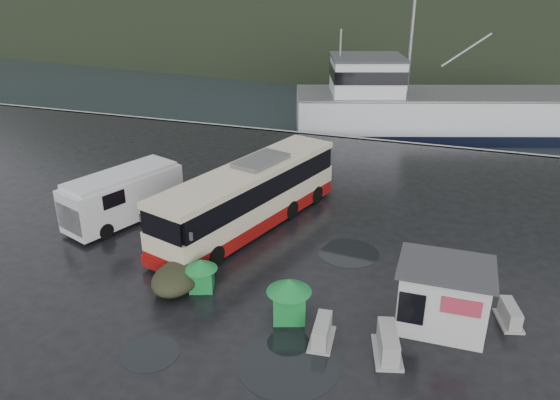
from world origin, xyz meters
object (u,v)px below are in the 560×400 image
(dome_tent, at_px, (178,288))
(jersey_barrier_b, at_px, (322,341))
(waste_bin_right, at_px, (289,318))
(ticket_kiosk, at_px, (439,326))
(white_van, at_px, (126,220))
(jersey_barrier_a, at_px, (387,354))
(fishing_trawler, at_px, (444,118))
(coach_bus, at_px, (250,226))
(waste_bin_left, at_px, (202,289))
(jersey_barrier_c, at_px, (508,322))

(dome_tent, relative_size, jersey_barrier_b, 1.62)
(waste_bin_right, relative_size, ticket_kiosk, 0.51)
(white_van, height_order, waste_bin_right, white_van)
(jersey_barrier_a, height_order, fishing_trawler, fishing_trawler)
(coach_bus, height_order, fishing_trawler, fishing_trawler)
(waste_bin_right, xyz_separation_m, jersey_barrier_a, (3.64, -0.89, 0.00))
(waste_bin_left, height_order, ticket_kiosk, ticket_kiosk)
(ticket_kiosk, height_order, fishing_trawler, fishing_trawler)
(waste_bin_right, xyz_separation_m, jersey_barrier_c, (7.50, 2.18, 0.00))
(fishing_trawler, bearing_deg, dome_tent, -124.35)
(dome_tent, height_order, jersey_barrier_a, dome_tent)
(coach_bus, bearing_deg, waste_bin_left, -71.16)
(jersey_barrier_a, bearing_deg, white_van, 156.14)
(waste_bin_right, distance_m, jersey_barrier_a, 3.75)
(waste_bin_right, distance_m, dome_tent, 4.73)
(dome_tent, xyz_separation_m, fishing_trawler, (8.62, 29.28, 0.00))
(coach_bus, height_order, white_van, coach_bus)
(waste_bin_right, height_order, fishing_trawler, fishing_trawler)
(coach_bus, xyz_separation_m, dome_tent, (-0.74, -5.98, 0.00))
(jersey_barrier_a, bearing_deg, jersey_barrier_b, -179.90)
(coach_bus, relative_size, dome_tent, 4.57)
(dome_tent, bearing_deg, coach_bus, 82.99)
(coach_bus, bearing_deg, white_van, -151.33)
(waste_bin_right, xyz_separation_m, ticket_kiosk, (5.16, 1.19, 0.00))
(jersey_barrier_a, bearing_deg, coach_bus, 136.15)
(waste_bin_right, xyz_separation_m, jersey_barrier_b, (1.45, -0.89, 0.00))
(jersey_barrier_b, height_order, fishing_trawler, fishing_trawler)
(coach_bus, bearing_deg, dome_tent, -79.96)
(white_van, distance_m, fishing_trawler, 28.25)
(coach_bus, xyz_separation_m, white_van, (-6.09, -1.25, 0.00))
(coach_bus, height_order, jersey_barrier_b, coach_bus)
(coach_bus, distance_m, white_van, 6.22)
(jersey_barrier_a, bearing_deg, fishing_trawler, 89.50)
(waste_bin_right, bearing_deg, dome_tent, 174.54)
(coach_bus, bearing_deg, jersey_barrier_c, -3.27)
(ticket_kiosk, height_order, jersey_barrier_a, ticket_kiosk)
(ticket_kiosk, bearing_deg, coach_bus, 149.89)
(jersey_barrier_c, relative_size, fishing_trawler, 0.05)
(white_van, xyz_separation_m, jersey_barrier_b, (11.51, -6.07, 0.00))
(jersey_barrier_a, height_order, jersey_barrier_c, jersey_barrier_a)
(coach_bus, height_order, dome_tent, coach_bus)
(white_van, distance_m, jersey_barrier_a, 14.99)
(coach_bus, xyz_separation_m, jersey_barrier_a, (7.62, -7.32, 0.00))
(jersey_barrier_a, xyz_separation_m, jersey_barrier_b, (-2.19, -0.00, 0.00))
(dome_tent, xyz_separation_m, jersey_barrier_c, (12.21, 1.73, 0.00))
(ticket_kiosk, bearing_deg, jersey_barrier_c, 22.69)
(ticket_kiosk, distance_m, fishing_trawler, 28.57)
(waste_bin_left, xyz_separation_m, ticket_kiosk, (8.96, 0.44, 0.00))
(dome_tent, distance_m, jersey_barrier_c, 12.33)
(waste_bin_left, height_order, jersey_barrier_b, waste_bin_left)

